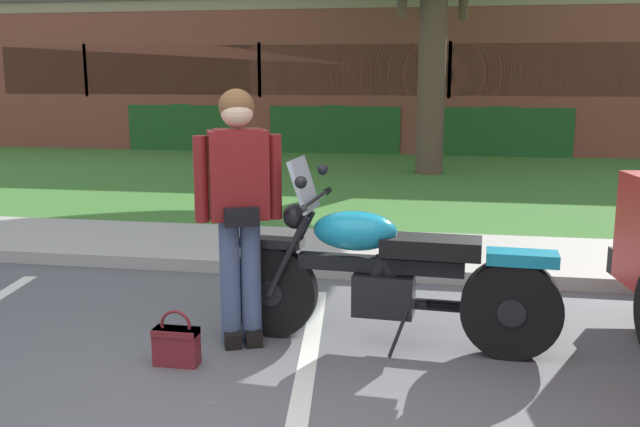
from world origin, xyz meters
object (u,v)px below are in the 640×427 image
object	(u,v)px
handbag	(176,343)
hedge_left	(188,123)
motorcycle	(399,276)
brick_building	(448,73)
hedge_center_left	(337,125)
hedge_center_right	(499,127)
rider_person	(239,199)

from	to	relation	value
handbag	hedge_left	size ratio (longest dim) A/B	0.14
motorcycle	brick_building	world-z (taller)	brick_building
hedge_left	hedge_center_left	distance (m)	3.59
motorcycle	brick_building	distance (m)	16.68
hedge_center_left	brick_building	bearing A→B (deg)	64.29
hedge_center_left	hedge_center_right	world-z (taller)	same
rider_person	hedge_left	world-z (taller)	rider_person
hedge_center_right	brick_building	distance (m)	5.41
brick_building	handbag	bearing A→B (deg)	-95.70
motorcycle	hedge_center_right	size ratio (longest dim) A/B	0.74
rider_person	hedge_center_left	world-z (taller)	rider_person
hedge_left	motorcycle	bearing A→B (deg)	-63.50
hedge_left	hedge_center_right	size ratio (longest dim) A/B	0.83
rider_person	handbag	distance (m)	1.00
hedge_left	hedge_center_left	world-z (taller)	same
motorcycle	hedge_center_left	size ratio (longest dim) A/B	0.77
handbag	brick_building	bearing A→B (deg)	84.30
hedge_left	hedge_center_right	distance (m)	7.19
rider_person	handbag	bearing A→B (deg)	-124.27
brick_building	hedge_center_right	bearing A→B (deg)	-77.91
rider_person	hedge_center_right	size ratio (longest dim) A/B	0.56
hedge_center_left	brick_building	size ratio (longest dim) A/B	0.12
hedge_center_right	hedge_center_left	bearing A→B (deg)	-180.00
rider_person	hedge_left	distance (m)	12.48
rider_person	hedge_center_right	xyz separation A→B (m)	(2.52, 11.57, -0.34)
motorcycle	brick_building	xyz separation A→B (m)	(0.37, 16.62, 1.33)
handbag	hedge_left	xyz separation A→B (m)	(-4.36, 12.01, 0.51)
hedge_center_left	brick_building	world-z (taller)	brick_building
rider_person	handbag	size ratio (longest dim) A/B	4.74
handbag	hedge_center_right	world-z (taller)	hedge_center_right
handbag	hedge_left	world-z (taller)	hedge_left
rider_person	hedge_left	xyz separation A→B (m)	(-4.66, 11.57, -0.34)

